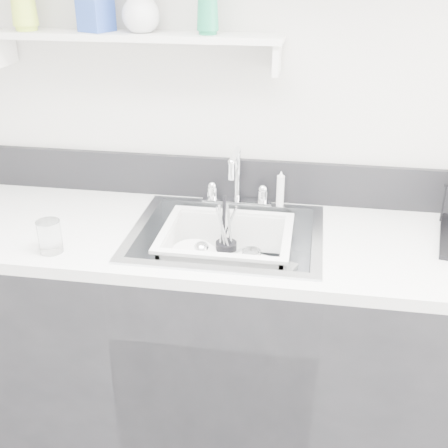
# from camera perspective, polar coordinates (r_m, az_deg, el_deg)

# --- Properties ---
(room_shell) EXTENTS (3.50, 3.00, 2.60)m
(room_shell) POSITION_cam_1_polar(r_m,az_deg,el_deg) (0.90, -8.30, 19.91)
(room_shell) COLOR silver
(room_shell) RESTS_ON ground
(counter_run) EXTENTS (3.20, 0.62, 0.92)m
(counter_run) POSITION_cam_1_polar(r_m,az_deg,el_deg) (2.14, 0.22, -12.05)
(counter_run) COLOR black
(counter_run) RESTS_ON ground
(backsplash) EXTENTS (3.20, 0.02, 0.16)m
(backsplash) POSITION_cam_1_polar(r_m,az_deg,el_deg) (2.12, 1.52, 4.56)
(backsplash) COLOR black
(backsplash) RESTS_ON counter_run
(sink) EXTENTS (0.64, 0.52, 0.20)m
(sink) POSITION_cam_1_polar(r_m,az_deg,el_deg) (1.93, 0.24, -3.36)
(sink) COLOR silver
(sink) RESTS_ON counter_run
(faucet) EXTENTS (0.26, 0.18, 0.23)m
(faucet) POSITION_cam_1_polar(r_m,az_deg,el_deg) (2.08, 1.32, 3.53)
(faucet) COLOR silver
(faucet) RESTS_ON counter_run
(side_sprayer) EXTENTS (0.03, 0.03, 0.14)m
(side_sprayer) POSITION_cam_1_polar(r_m,az_deg,el_deg) (2.07, 5.75, 3.59)
(side_sprayer) COLOR white
(side_sprayer) RESTS_ON counter_run
(wall_shelf) EXTENTS (1.00, 0.16, 0.12)m
(wall_shelf) POSITION_cam_1_polar(r_m,az_deg,el_deg) (2.00, -9.06, 18.13)
(wall_shelf) COLOR silver
(wall_shelf) RESTS_ON room_shell
(wash_tub) EXTENTS (0.54, 0.49, 0.17)m
(wash_tub) POSITION_cam_1_polar(r_m,az_deg,el_deg) (1.94, 0.24, -2.91)
(wash_tub) COLOR white
(wash_tub) RESTS_ON sink
(plate_stack) EXTENTS (0.23, 0.22, 0.09)m
(plate_stack) POSITION_cam_1_polar(r_m,az_deg,el_deg) (1.95, -2.88, -4.36)
(plate_stack) COLOR white
(plate_stack) RESTS_ON wash_tub
(utensil_cup) EXTENTS (0.07, 0.07, 0.25)m
(utensil_cup) POSITION_cam_1_polar(r_m,az_deg,el_deg) (1.98, 0.21, -2.82)
(utensil_cup) COLOR black
(utensil_cup) RESTS_ON wash_tub
(ladle) EXTENTS (0.28, 0.19, 0.07)m
(ladle) POSITION_cam_1_polar(r_m,az_deg,el_deg) (1.96, -0.73, -3.67)
(ladle) COLOR silver
(ladle) RESTS_ON wash_tub
(tumbler_in_tub) EXTENTS (0.08, 0.08, 0.09)m
(tumbler_in_tub) POSITION_cam_1_polar(r_m,az_deg,el_deg) (1.93, 2.77, -3.93)
(tumbler_in_tub) COLOR white
(tumbler_in_tub) RESTS_ON wash_tub
(tumbler_counter) EXTENTS (0.10, 0.10, 0.10)m
(tumbler_counter) POSITION_cam_1_polar(r_m,az_deg,el_deg) (1.84, -17.29, -1.23)
(tumbler_counter) COLOR white
(tumbler_counter) RESTS_ON counter_run
(bowl_small) EXTENTS (0.14, 0.14, 0.04)m
(bowl_small) POSITION_cam_1_polar(r_m,az_deg,el_deg) (1.88, 2.23, -5.86)
(bowl_small) COLOR white
(bowl_small) RESTS_ON wash_tub
(soap_bottle_c) EXTENTS (0.15, 0.15, 0.16)m
(soap_bottle_c) POSITION_cam_1_polar(r_m,az_deg,el_deg) (1.98, -8.49, 20.98)
(soap_bottle_c) COLOR silver
(soap_bottle_c) RESTS_ON wall_shelf
(soap_bottle_d) EXTENTS (0.09, 0.09, 0.19)m
(soap_bottle_d) POSITION_cam_1_polar(r_m,az_deg,el_deg) (1.91, -1.68, 21.47)
(soap_bottle_d) COLOR #198458
(soap_bottle_d) RESTS_ON wall_shelf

